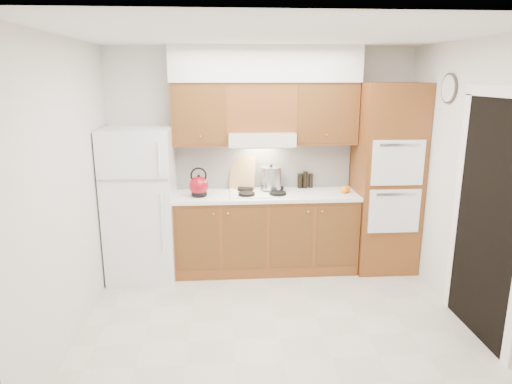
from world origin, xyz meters
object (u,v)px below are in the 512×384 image
kettle (199,186)px  stock_pot (271,178)px  fridge (141,204)px  oven_cabinet (386,178)px

kettle → stock_pot: 0.86m
fridge → stock_pot: fridge is taller
kettle → fridge: bearing=171.8°
oven_cabinet → kettle: oven_cabinet is taller
stock_pot → fridge: bearing=-173.8°
fridge → kettle: bearing=-1.2°
kettle → stock_pot: (0.84, 0.18, 0.04)m
stock_pot → kettle: bearing=-168.1°
oven_cabinet → kettle: (-2.18, -0.05, -0.04)m
oven_cabinet → kettle: 2.19m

